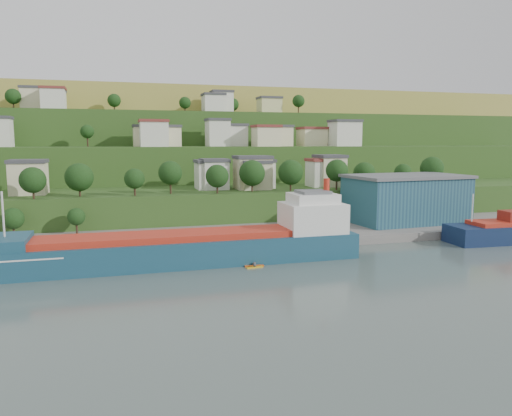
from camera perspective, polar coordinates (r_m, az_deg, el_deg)
name	(u,v)px	position (r m, az deg, el deg)	size (l,w,h in m)	color
ground	(260,270)	(93.50, 0.44, -7.06)	(500.00, 500.00, 0.00)	#4A5A54
quay	(305,237)	(125.74, 5.57, -3.29)	(220.00, 26.00, 4.00)	slate
hillside	(166,188)	(257.76, -10.29, 2.22)	(360.00, 210.66, 96.00)	#284719
cargo_ship_near	(194,249)	(98.48, -7.08, -4.64)	(70.43, 11.42, 18.10)	#164153
warehouse	(406,198)	(141.04, 16.73, 1.07)	(32.22, 21.06, 12.80)	navy
dinghy	(23,251)	(111.75, -25.04, -4.50)	(4.35, 1.63, 0.87)	silver
kayak_orange	(254,265)	(95.63, -0.19, -6.56)	(3.70, 0.91, 0.91)	#E05613
kayak_yellow	(255,267)	(94.71, -0.16, -6.72)	(3.30, 1.02, 0.81)	gold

